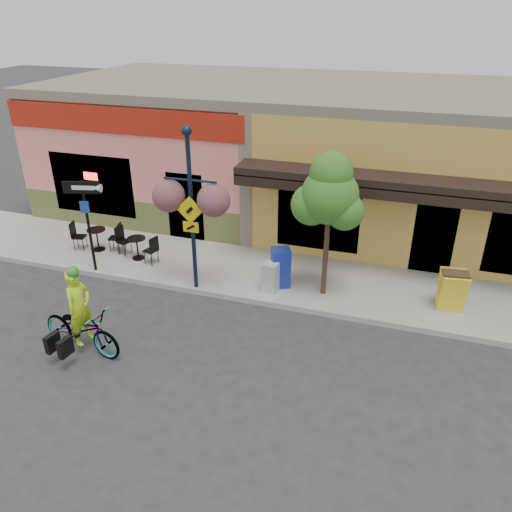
{
  "coord_description": "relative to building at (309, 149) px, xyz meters",
  "views": [
    {
      "loc": [
        3.55,
        -9.81,
        6.88
      ],
      "look_at": [
        0.25,
        0.5,
        1.4
      ],
      "focal_mm": 35.0,
      "sensor_mm": 36.0,
      "label": 1
    }
  ],
  "objects": [
    {
      "name": "ground",
      "position": [
        0.0,
        -7.5,
        -2.25
      ],
      "size": [
        90.0,
        90.0,
        0.0
      ],
      "primitive_type": "plane",
      "color": "#2D2D30",
      "rests_on": "ground"
    },
    {
      "name": "sidewalk",
      "position": [
        0.0,
        -5.5,
        -2.17
      ],
      "size": [
        24.0,
        3.0,
        0.15
      ],
      "primitive_type": "cube",
      "color": "#9E9B93",
      "rests_on": "ground"
    },
    {
      "name": "curb",
      "position": [
        0.0,
        -6.95,
        -2.17
      ],
      "size": [
        24.0,
        0.12,
        0.15
      ],
      "primitive_type": "cube",
      "color": "#A8A59E",
      "rests_on": "ground"
    },
    {
      "name": "building",
      "position": [
        0.0,
        0.0,
        0.0
      ],
      "size": [
        18.2,
        8.2,
        4.5
      ],
      "primitive_type": null,
      "color": "#F7807A",
      "rests_on": "ground"
    },
    {
      "name": "bicycle",
      "position": [
        -2.82,
        -9.91,
        -1.71
      ],
      "size": [
        2.14,
        1.02,
        1.08
      ],
      "primitive_type": "imported",
      "rotation": [
        0.0,
        0.0,
        1.42
      ],
      "color": "maroon",
      "rests_on": "ground"
    },
    {
      "name": "cyclist_rider",
      "position": [
        -2.77,
        -9.91,
        -1.39
      ],
      "size": [
        0.5,
        0.68,
        1.73
      ],
      "primitive_type": "imported",
      "rotation": [
        0.0,
        0.0,
        1.42
      ],
      "color": "#BBF019",
      "rests_on": "ground"
    },
    {
      "name": "lamp_post",
      "position": [
        -1.47,
        -6.85,
        0.04
      ],
      "size": [
        1.38,
        0.59,
        4.27
      ],
      "primitive_type": null,
      "rotation": [
        0.0,
        0.0,
        0.04
      ],
      "color": "#0F1D31",
      "rests_on": "sidewalk"
    },
    {
      "name": "one_way_sign",
      "position": [
        -4.57,
        -6.85,
        -0.79
      ],
      "size": [
        1.03,
        0.46,
        2.63
      ],
      "primitive_type": null,
      "rotation": [
        0.0,
        0.0,
        0.25
      ],
      "color": "black",
      "rests_on": "sidewalk"
    },
    {
      "name": "cafe_set_left",
      "position": [
        -5.22,
        -5.71,
        -1.65
      ],
      "size": [
        1.62,
        1.07,
        0.89
      ],
      "primitive_type": null,
      "rotation": [
        0.0,
        0.0,
        0.23
      ],
      "color": "black",
      "rests_on": "sidewalk"
    },
    {
      "name": "cafe_set_right",
      "position": [
        -3.77,
        -5.86,
        -1.67
      ],
      "size": [
        1.59,
        1.09,
        0.87
      ],
      "primitive_type": null,
      "rotation": [
        0.0,
        0.0,
        -0.27
      ],
      "color": "black",
      "rests_on": "sidewalk"
    },
    {
      "name": "newspaper_box_blue",
      "position": [
        0.64,
        -6.1,
        -1.56
      ],
      "size": [
        0.62,
        0.59,
        1.07
      ],
      "primitive_type": null,
      "rotation": [
        0.0,
        0.0,
        0.42
      ],
      "color": "navy",
      "rests_on": "sidewalk"
    },
    {
      "name": "newspaper_box_grey",
      "position": [
        0.47,
        -6.46,
        -1.7
      ],
      "size": [
        0.41,
        0.38,
        0.81
      ],
      "primitive_type": null,
      "rotation": [
        0.0,
        0.0,
        -0.12
      ],
      "color": "#B4B4B4",
      "rests_on": "sidewalk"
    },
    {
      "name": "street_tree",
      "position": [
        1.81,
        -6.14,
        -0.21
      ],
      "size": [
        1.75,
        1.75,
        3.79
      ],
      "primitive_type": null,
      "rotation": [
        0.0,
        0.0,
        0.21
      ],
      "color": "#3D7A26",
      "rests_on": "sidewalk"
    },
    {
      "name": "sandwich_board",
      "position": [
        4.93,
        -6.17,
        -1.58
      ],
      "size": [
        0.68,
        0.53,
        1.04
      ],
      "primitive_type": null,
      "rotation": [
        0.0,
        0.0,
        0.12
      ],
      "color": "yellow",
      "rests_on": "sidewalk"
    }
  ]
}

